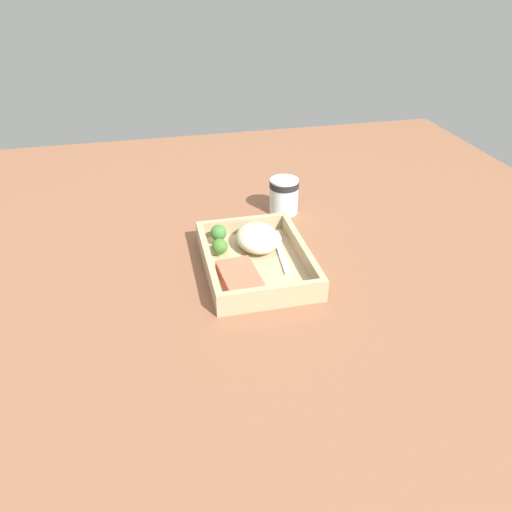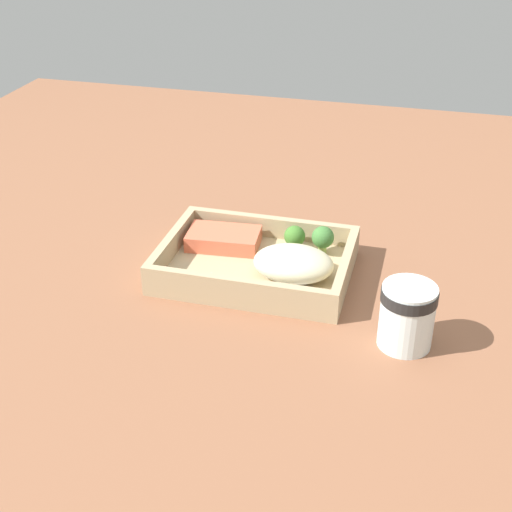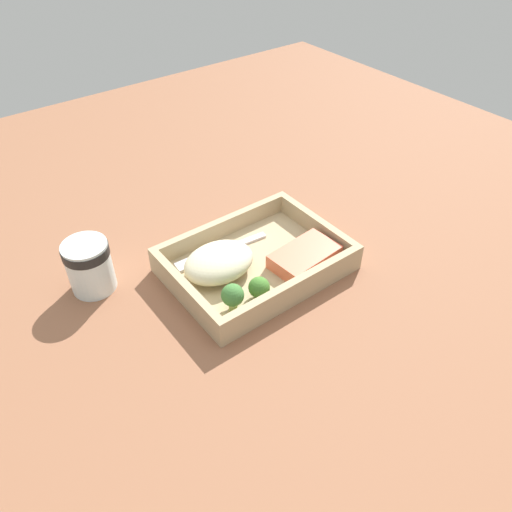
% 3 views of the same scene
% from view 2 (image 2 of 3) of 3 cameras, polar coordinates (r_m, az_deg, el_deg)
% --- Properties ---
extents(ground_plane, '(1.60, 1.60, 0.02)m').
position_cam_2_polar(ground_plane, '(1.01, -0.00, -1.83)').
color(ground_plane, brown).
extents(takeout_tray, '(0.26, 0.19, 0.01)m').
position_cam_2_polar(takeout_tray, '(1.00, -0.00, -1.05)').
color(takeout_tray, tan).
rests_on(takeout_tray, ground_plane).
extents(tray_rim, '(0.26, 0.19, 0.03)m').
position_cam_2_polar(tray_rim, '(0.99, -0.00, 0.03)').
color(tray_rim, tan).
rests_on(tray_rim, takeout_tray).
extents(salmon_fillet, '(0.11, 0.07, 0.02)m').
position_cam_2_polar(salmon_fillet, '(1.04, -2.60, 1.39)').
color(salmon_fillet, '#E7684A').
rests_on(salmon_fillet, takeout_tray).
extents(mashed_potatoes, '(0.11, 0.08, 0.04)m').
position_cam_2_polar(mashed_potatoes, '(0.96, 3.01, -0.60)').
color(mashed_potatoes, beige).
rests_on(mashed_potatoes, takeout_tray).
extents(broccoli_floret_1, '(0.03, 0.03, 0.04)m').
position_cam_2_polar(broccoli_floret_1, '(1.02, 5.37, 1.44)').
color(broccoli_floret_1, '#7F9C4F').
rests_on(broccoli_floret_1, takeout_tray).
extents(broccoli_floret_2, '(0.03, 0.03, 0.04)m').
position_cam_2_polar(broccoli_floret_2, '(1.03, 3.11, 1.57)').
color(broccoli_floret_2, '#83A759').
rests_on(broccoli_floret_2, takeout_tray).
extents(fork, '(0.16, 0.03, 0.00)m').
position_cam_2_polar(fork, '(0.94, 1.24, -2.59)').
color(fork, silver).
rests_on(fork, takeout_tray).
extents(paper_cup, '(0.07, 0.07, 0.08)m').
position_cam_2_polar(paper_cup, '(0.86, 12.01, -4.48)').
color(paper_cup, white).
rests_on(paper_cup, ground_plane).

